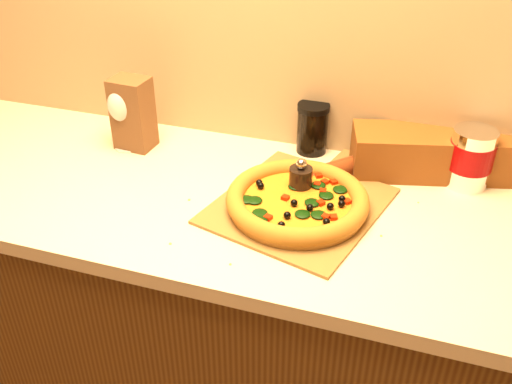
% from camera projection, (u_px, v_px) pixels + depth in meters
% --- Properties ---
extents(cabinet, '(2.80, 0.65, 0.86)m').
position_uv_depth(cabinet, '(231.00, 325.00, 1.72)').
color(cabinet, '#4C2A10').
rests_on(cabinet, ground).
extents(countertop, '(2.84, 0.68, 0.04)m').
position_uv_depth(countertop, '(227.00, 202.00, 1.48)').
color(countertop, beige).
rests_on(countertop, cabinet).
extents(pizza_peel, '(0.47, 0.60, 0.01)m').
position_uv_depth(pizza_peel, '(302.00, 202.00, 1.43)').
color(pizza_peel, brown).
rests_on(pizza_peel, countertop).
extents(pizza, '(0.35, 0.35, 0.05)m').
position_uv_depth(pizza, '(297.00, 201.00, 1.39)').
color(pizza, '#BD8D2F').
rests_on(pizza, pizza_peel).
extents(pepper_grinder, '(0.06, 0.06, 0.11)m').
position_uv_depth(pepper_grinder, '(300.00, 181.00, 1.44)').
color(pepper_grinder, black).
rests_on(pepper_grinder, countertop).
extents(rolling_pin, '(0.27, 0.29, 0.05)m').
position_uv_depth(rolling_pin, '(364.00, 161.00, 1.57)').
color(rolling_pin, '#602610').
rests_on(rolling_pin, countertop).
extents(coffee_canister, '(0.12, 0.12, 0.16)m').
position_uv_depth(coffee_canister, '(471.00, 157.00, 1.47)').
color(coffee_canister, silver).
rests_on(coffee_canister, countertop).
extents(bread_bag, '(0.46, 0.25, 0.12)m').
position_uv_depth(bread_bag, '(436.00, 153.00, 1.53)').
color(bread_bag, '#613312').
rests_on(bread_bag, countertop).
extents(wine_glass, '(0.08, 0.08, 0.19)m').
position_uv_depth(wine_glass, '(121.00, 107.00, 1.61)').
color(wine_glass, silver).
rests_on(wine_glass, countertop).
extents(paper_bag, '(0.11, 0.09, 0.21)m').
position_uv_depth(paper_bag, '(133.00, 114.00, 1.64)').
color(paper_bag, brown).
rests_on(paper_bag, countertop).
extents(dark_jar, '(0.09, 0.09, 0.15)m').
position_uv_depth(dark_jar, '(312.00, 128.00, 1.63)').
color(dark_jar, black).
rests_on(dark_jar, countertop).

